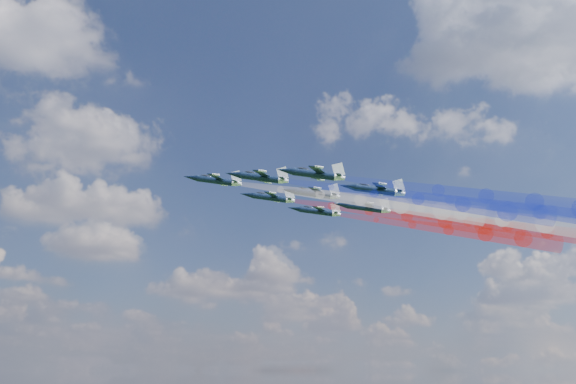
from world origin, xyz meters
name	(u,v)px	position (x,y,z in m)	size (l,w,h in m)	color
jet_lead	(215,181)	(-27.28, 5.47, 168.84)	(10.51, 13.14, 3.50)	black
trail_lead	(360,200)	(-0.51, -10.20, 164.00)	(4.38, 51.17, 4.38)	white
jet_inner_left	(260,178)	(-22.77, -8.05, 166.46)	(10.51, 13.14, 3.50)	black
trail_inner_left	(418,198)	(3.99, -23.72, 161.62)	(4.38, 51.17, 4.38)	#192BD8
jet_inner_right	(270,198)	(-12.44, 9.26, 167.72)	(10.51, 13.14, 3.50)	black
trail_inner_right	(407,216)	(14.32, -6.41, 162.88)	(4.38, 51.17, 4.38)	red
jet_outer_left	(314,174)	(-17.29, -20.46, 164.49)	(10.51, 13.14, 3.50)	black
trail_outer_left	(486,197)	(9.48, -36.13, 159.65)	(4.38, 51.17, 4.38)	#192BD8
jet_center_third	(313,193)	(-8.30, -3.75, 166.02)	(10.51, 13.14, 3.50)	black
trail_center_third	(461,213)	(18.47, -19.42, 161.18)	(4.38, 51.17, 4.38)	white
jet_outer_right	(317,211)	(0.68, 10.81, 166.24)	(10.51, 13.14, 3.50)	black
trail_outer_right	(449,229)	(27.44, -4.86, 161.40)	(4.38, 51.17, 4.38)	red
jet_rear_left	(375,190)	(-3.34, -19.90, 163.35)	(10.51, 13.14, 3.50)	black
trail_rear_left	(540,212)	(23.43, -35.57, 158.51)	(4.38, 51.17, 4.38)	#192BD8
jet_rear_right	(364,208)	(5.05, -3.29, 164.49)	(10.51, 13.14, 3.50)	black
trail_rear_right	(508,227)	(31.82, -18.96, 159.65)	(4.38, 51.17, 4.38)	red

